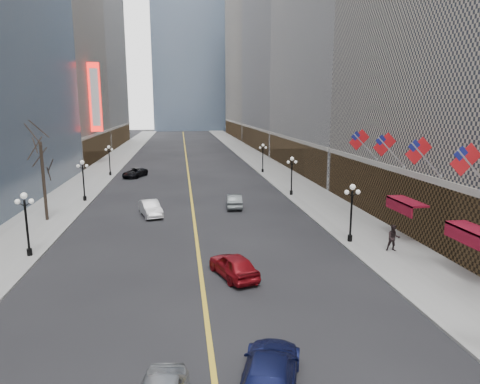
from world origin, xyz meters
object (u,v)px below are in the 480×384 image
object	(u,v)px
streetlamp_east_3	(263,155)
car_sb_near	(270,373)
streetlamp_east_1	(352,207)
streetlamp_east_2	(292,172)
car_sb_mid	(234,265)
car_nb_mid	(151,208)
car_nb_far	(135,173)
streetlamp_west_1	(26,218)
car_sb_far	(234,201)
streetlamp_west_3	(109,157)
streetlamp_west_2	(83,176)

from	to	relation	value
streetlamp_east_3	car_sb_near	world-z (taller)	streetlamp_east_3
streetlamp_east_1	car_sb_near	world-z (taller)	streetlamp_east_1
car_sb_near	streetlamp_east_2	bearing A→B (deg)	-88.23
streetlamp_east_1	car_sb_mid	bearing A→B (deg)	-150.95
streetlamp_east_2	car_sb_near	size ratio (longest dim) A/B	0.87
car_nb_mid	car_nb_far	bearing A→B (deg)	83.78
streetlamp_east_3	car_nb_mid	distance (m)	29.95
streetlamp_east_1	car_sb_near	size ratio (longest dim) A/B	0.87
streetlamp_east_1	streetlamp_east_2	distance (m)	18.00
streetlamp_east_1	streetlamp_east_2	world-z (taller)	same
streetlamp_west_1	car_sb_far	bearing A→B (deg)	38.86
streetlamp_east_1	streetlamp_west_3	size ratio (longest dim) A/B	1.00
car_sb_mid	streetlamp_west_2	bearing A→B (deg)	-78.07
streetlamp_west_3	car_sb_near	world-z (taller)	streetlamp_west_3
car_sb_far	streetlamp_east_3	bearing A→B (deg)	-103.29
streetlamp_east_3	streetlamp_west_1	xyz separation A→B (m)	(-23.60, -36.00, 0.00)
streetlamp_east_2	car_nb_far	distance (m)	25.88
car_sb_near	car_sb_mid	distance (m)	11.01
streetlamp_west_1	car_sb_mid	xyz separation A→B (m)	(13.80, -5.44, -2.14)
car_nb_mid	car_sb_far	world-z (taller)	car_nb_mid
streetlamp_east_3	car_nb_mid	bearing A→B (deg)	-122.21
streetlamp_west_3	streetlamp_east_3	bearing A→B (deg)	0.00
car_nb_far	car_sb_mid	size ratio (longest dim) A/B	1.10
car_nb_far	car_sb_far	bearing A→B (deg)	-39.03
car_nb_mid	car_sb_mid	distance (m)	17.29
streetlamp_east_3	car_sb_near	bearing A→B (deg)	-100.58
car_nb_far	car_sb_mid	distance (m)	41.19
streetlamp_west_3	streetlamp_west_1	bearing A→B (deg)	-90.00
car_nb_far	streetlamp_east_1	bearing A→B (deg)	-39.06
streetlamp_east_2	car_sb_far	size ratio (longest dim) A/B	1.04
streetlamp_east_3	streetlamp_west_3	world-z (taller)	same
streetlamp_east_2	car_nb_mid	distance (m)	17.64
streetlamp_west_2	car_sb_mid	distance (m)	27.29
streetlamp_west_3	car_sb_far	xyz separation A→B (m)	(16.15, -22.99, -2.18)
car_sb_far	car_sb_near	bearing A→B (deg)	90.10
streetlamp_west_3	car_sb_near	xyz separation A→B (m)	(13.80, -52.45, -2.14)
streetlamp_east_3	streetlamp_west_2	world-z (taller)	same
streetlamp_west_1	car_sb_near	xyz separation A→B (m)	(13.80, -16.45, -2.14)
car_nb_mid	car_nb_far	xyz separation A→B (m)	(-3.87, 23.79, -0.06)
streetlamp_east_3	car_sb_far	world-z (taller)	streetlamp_east_3
streetlamp_west_2	car_nb_far	distance (m)	17.09
streetlamp_east_3	car_sb_near	distance (m)	53.40
streetlamp_west_1	car_nb_mid	world-z (taller)	streetlamp_west_1
streetlamp_east_2	streetlamp_west_1	xyz separation A→B (m)	(-23.60, -18.00, 0.00)
streetlamp_east_1	streetlamp_east_3	world-z (taller)	same
streetlamp_east_3	car_sb_near	xyz separation A→B (m)	(-9.80, -52.45, -2.14)
streetlamp_west_1	car_sb_near	size ratio (longest dim) A/B	0.87
streetlamp_east_2	car_nb_far	xyz separation A→B (m)	(-19.79, 16.52, -2.22)
streetlamp_east_2	streetlamp_east_3	distance (m)	18.00
streetlamp_west_3	car_sb_far	world-z (taller)	streetlamp_west_3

